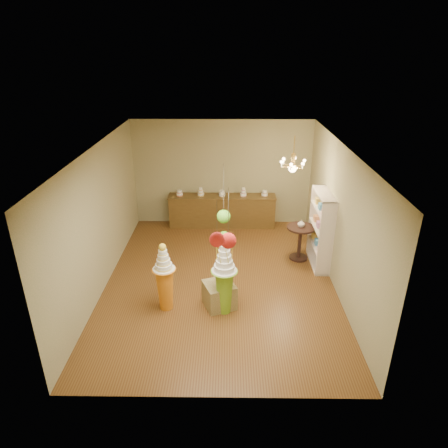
{
  "coord_description": "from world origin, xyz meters",
  "views": [
    {
      "loc": [
        0.19,
        -7.63,
        4.84
      ],
      "look_at": [
        0.09,
        0.0,
        1.39
      ],
      "focal_mm": 32.0,
      "sensor_mm": 36.0,
      "label": 1
    }
  ],
  "objects_px": {
    "pedestal_orange": "(165,283)",
    "round_table": "(300,238)",
    "sideboard": "(222,210)",
    "pedestal_green": "(224,281)"
  },
  "relations": [
    {
      "from": "pedestal_green",
      "to": "round_table",
      "type": "distance_m",
      "value": 2.82
    },
    {
      "from": "pedestal_orange",
      "to": "sideboard",
      "type": "height_order",
      "value": "pedestal_orange"
    },
    {
      "from": "sideboard",
      "to": "pedestal_green",
      "type": "bearing_deg",
      "value": -88.42
    },
    {
      "from": "round_table",
      "to": "sideboard",
      "type": "bearing_deg",
      "value": 134.77
    },
    {
      "from": "pedestal_orange",
      "to": "round_table",
      "type": "relative_size",
      "value": 1.68
    },
    {
      "from": "pedestal_green",
      "to": "round_table",
      "type": "bearing_deg",
      "value": 50.05
    },
    {
      "from": "pedestal_green",
      "to": "pedestal_orange",
      "type": "bearing_deg",
      "value": 175.32
    },
    {
      "from": "pedestal_orange",
      "to": "round_table",
      "type": "bearing_deg",
      "value": 34.78
    },
    {
      "from": "pedestal_orange",
      "to": "round_table",
      "type": "distance_m",
      "value": 3.61
    },
    {
      "from": "pedestal_orange",
      "to": "sideboard",
      "type": "distance_m",
      "value": 4.13
    }
  ]
}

